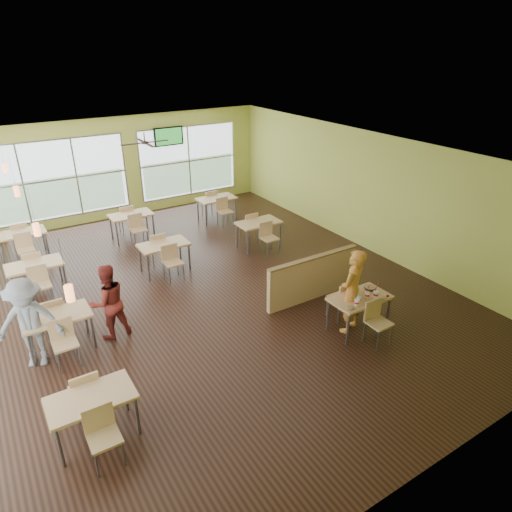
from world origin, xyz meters
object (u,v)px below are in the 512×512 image
Objects in this scene: main_table at (359,302)px; half_wall_divider at (313,278)px; food_basket at (370,288)px; man_plaid at (352,291)px.

half_wall_divider is (0.00, 1.45, -0.11)m from main_table.
half_wall_divider is 9.80× the size of food_basket.
half_wall_divider is at bearing 90.00° from main_table.
man_plaid is at bearing -96.18° from half_wall_divider.
half_wall_divider is 1.42m from man_plaid.
half_wall_divider is at bearing -118.68° from man_plaid.
main_table is 6.21× the size of food_basket.
main_table reaches higher than food_basket.
half_wall_divider is 1.41m from food_basket.
half_wall_divider reaches higher than main_table.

